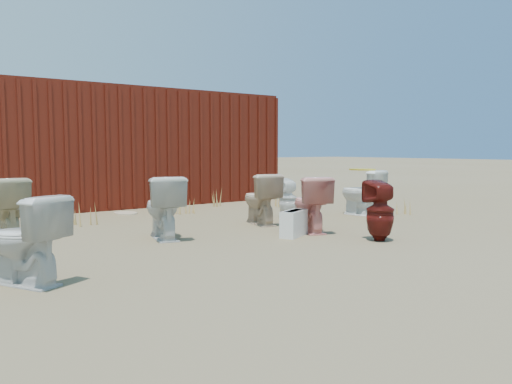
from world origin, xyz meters
TOP-DOWN VIEW (x-y plane):
  - ground at (0.00, 0.00)m, footprint 100.00×100.00m
  - shipping_container at (0.00, 5.20)m, footprint 6.00×2.40m
  - toilet_front_a at (-3.35, -0.66)m, footprint 0.75×0.88m
  - toilet_front_pink at (0.52, 0.00)m, footprint 0.71×0.88m
  - toilet_front_c at (-1.41, 0.71)m, footprint 0.63×0.89m
  - toilet_front_maroon at (0.77, -1.05)m, footprint 0.43×0.43m
  - toilet_back_beige_left at (-3.08, 1.71)m, footprint 0.48×0.81m
  - toilet_back_beige_right at (0.36, 1.00)m, footprint 0.58×0.85m
  - toilet_back_yellowlid at (2.44, 0.81)m, footprint 0.57×0.85m
  - toilet_back_e at (1.15, 1.28)m, footprint 0.33×0.33m
  - yellow_lid at (2.44, 0.81)m, footprint 0.41×0.51m
  - loose_tank at (0.09, -0.15)m, footprint 0.54×0.40m
  - loose_lid_near at (-0.90, 3.42)m, footprint 0.45×0.55m
  - loose_lid_far at (-2.44, 2.28)m, footprint 0.58×0.59m
  - weed_clump_a at (-1.92, 2.54)m, footprint 0.36×0.36m
  - weed_clump_b at (0.02, 2.85)m, footprint 0.32×0.32m
  - weed_clump_c at (1.95, 2.79)m, footprint 0.36×0.36m
  - weed_clump_d at (-0.44, 3.04)m, footprint 0.30×0.30m
  - weed_clump_e at (1.06, 3.50)m, footprint 0.34×0.34m
  - weed_clump_f at (3.14, 0.42)m, footprint 0.28×0.28m

SIDE VIEW (x-z plane):
  - ground at x=0.00m, z-range 0.00..0.00m
  - loose_lid_near at x=-0.90m, z-range 0.00..0.02m
  - loose_lid_far at x=-2.44m, z-range 0.00..0.02m
  - weed_clump_d at x=-0.44m, z-range 0.00..0.23m
  - weed_clump_f at x=3.14m, z-range 0.00..0.27m
  - weed_clump_b at x=0.02m, z-range 0.00..0.28m
  - weed_clump_a at x=-1.92m, z-range 0.00..0.33m
  - weed_clump_e at x=1.06m, z-range 0.00..0.34m
  - weed_clump_c at x=1.95m, z-range 0.00..0.34m
  - loose_tank at x=0.09m, z-range 0.00..0.35m
  - toilet_back_e at x=1.15m, z-range 0.00..0.67m
  - toilet_front_maroon at x=0.77m, z-range 0.00..0.77m
  - toilet_front_a at x=-3.35m, z-range 0.00..0.78m
  - toilet_front_pink at x=0.52m, z-range 0.00..0.79m
  - toilet_back_beige_right at x=0.36m, z-range 0.00..0.79m
  - toilet_back_yellowlid at x=2.44m, z-range 0.00..0.80m
  - toilet_back_beige_left at x=-3.08m, z-range 0.00..0.82m
  - toilet_front_c at x=-1.41m, z-range 0.00..0.82m
  - yellow_lid at x=2.44m, z-range 0.80..0.83m
  - shipping_container at x=0.00m, z-range 0.00..2.40m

